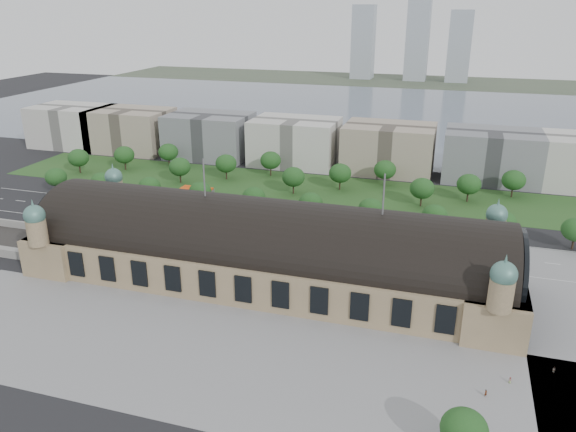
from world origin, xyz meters
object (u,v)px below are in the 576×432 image
(parked_car_1, at_px, (130,229))
(parked_car_2, at_px, (157,234))
(petrol_station, at_px, (201,192))
(bus_mid, at_px, (340,243))
(pedestrian_1, at_px, (486,393))
(traffic_car_3, at_px, (257,228))
(traffic_car_0, at_px, (43,208))
(parked_car_4, at_px, (182,235))
(traffic_car_2, at_px, (119,217))
(bus_west, at_px, (235,234))
(traffic_car_6, at_px, (520,265))
(traffic_car_4, at_px, (351,250))
(pedestrian_0, at_px, (510,380))
(parked_car_0, at_px, (115,227))
(parked_car_5, at_px, (226,238))
(bus_east, at_px, (392,253))
(pedestrian_2, at_px, (554,370))
(traffic_car_5, at_px, (456,244))
(parked_car_3, at_px, (170,231))
(parked_car_6, at_px, (239,244))

(parked_car_1, distance_m, parked_car_2, 11.95)
(petrol_station, bearing_deg, bus_mid, -26.10)
(pedestrian_1, bearing_deg, bus_mid, 83.46)
(petrol_station, xyz_separation_m, bus_mid, (71.06, -34.82, -1.16))
(traffic_car_3, height_order, pedestrian_1, pedestrian_1)
(traffic_car_0, distance_m, parked_car_2, 61.00)
(bus_mid, bearing_deg, parked_car_4, 99.41)
(traffic_car_3, bearing_deg, traffic_car_2, 98.53)
(bus_west, distance_m, pedestrian_1, 109.64)
(traffic_car_6, xyz_separation_m, parked_car_4, (-118.37, -9.62, -0.03))
(traffic_car_3, height_order, parked_car_2, traffic_car_3)
(traffic_car_4, height_order, pedestrian_0, pedestrian_0)
(traffic_car_3, relative_size, pedestrian_1, 2.85)
(traffic_car_0, xyz_separation_m, parked_car_0, (41.27, -9.78, -0.12))
(parked_car_1, xyz_separation_m, parked_car_4, (21.72, 0.75, -0.05))
(parked_car_1, height_order, pedestrian_1, pedestrian_1)
(parked_car_5, relative_size, bus_east, 0.44)
(traffic_car_2, distance_m, parked_car_1, 15.57)
(parked_car_2, bearing_deg, bus_east, 71.52)
(traffic_car_4, relative_size, parked_car_0, 1.00)
(petrol_station, distance_m, traffic_car_6, 135.23)
(petrol_station, xyz_separation_m, bus_west, (31.98, -38.28, -1.19))
(traffic_car_3, bearing_deg, pedestrian_2, -119.42)
(pedestrian_1, bearing_deg, parked_car_5, 103.33)
(traffic_car_3, distance_m, traffic_car_4, 39.64)
(traffic_car_4, xyz_separation_m, traffic_car_5, (34.99, 15.70, 0.00))
(parked_car_3, distance_m, bus_east, 83.67)
(traffic_car_5, relative_size, pedestrian_1, 2.28)
(petrol_station, distance_m, parked_car_1, 44.58)
(parked_car_6, distance_m, bus_mid, 36.42)
(parked_car_6, bearing_deg, pedestrian_2, 26.04)
(bus_west, bearing_deg, parked_car_4, 104.70)
(traffic_car_4, height_order, bus_west, bus_west)
(parked_car_4, bearing_deg, parked_car_3, -147.28)
(petrol_station, height_order, traffic_car_3, petrol_station)
(parked_car_3, bearing_deg, bus_mid, 55.65)
(traffic_car_2, distance_m, parked_car_3, 27.58)
(parked_car_0, height_order, parked_car_2, parked_car_2)
(parked_car_2, xyz_separation_m, pedestrian_1, (116.00, -60.81, 0.25))
(parked_car_3, distance_m, parked_car_6, 30.00)
(traffic_car_3, xyz_separation_m, traffic_car_4, (38.55, -9.23, -0.07))
(pedestrian_2, bearing_deg, traffic_car_5, -11.97)
(traffic_car_0, xyz_separation_m, parked_car_2, (60.02, -10.89, -0.11))
(parked_car_3, height_order, pedestrian_0, pedestrian_0)
(parked_car_6, bearing_deg, petrol_station, -179.37)
(parked_car_2, relative_size, bus_mid, 0.36)
(parked_car_4, distance_m, parked_car_6, 23.25)
(traffic_car_0, height_order, traffic_car_4, traffic_car_0)
(parked_car_6, xyz_separation_m, bus_east, (53.91, 6.00, 0.95))
(traffic_car_0, distance_m, pedestrian_1, 190.07)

